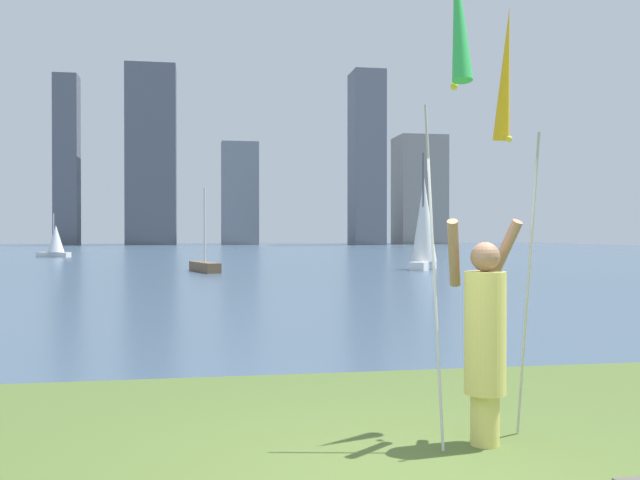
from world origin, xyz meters
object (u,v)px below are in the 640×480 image
kite_flag_left (457,28)px  sailboat_5 (424,224)px  sailboat_0 (55,242)px  person (485,334)px  kite_flag_right (506,84)px  sailboat_3 (205,266)px

kite_flag_left → sailboat_5: size_ratio=0.71×
sailboat_0 → person: bearing=-75.5°
person → sailboat_5: bearing=75.5°
person → kite_flag_right: 2.39m
person → sailboat_3: (-2.10, 27.75, -0.68)m
kite_flag_left → sailboat_0: bearing=103.9°
kite_flag_right → person: bearing=-129.2°
kite_flag_right → sailboat_0: kite_flag_right is taller
kite_flag_left → sailboat_3: bearing=93.4°
person → sailboat_5: 29.36m
sailboat_0 → sailboat_5: size_ratio=0.57×
sailboat_5 → kite_flag_left: bearing=-107.7°
kite_flag_right → sailboat_5: size_ratio=0.69×
person → sailboat_5: (8.65, 28.03, 1.29)m
kite_flag_right → sailboat_5: sailboat_5 is taller
kite_flag_left → sailboat_0: 51.93m
kite_flag_left → kite_flag_right: bearing=49.0°
person → kite_flag_right: kite_flag_right is taller
sailboat_0 → sailboat_5: sailboat_5 is taller
kite_flag_left → person: bearing=47.1°
sailboat_5 → sailboat_0: bearing=134.5°
kite_flag_left → sailboat_5: sailboat_5 is taller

